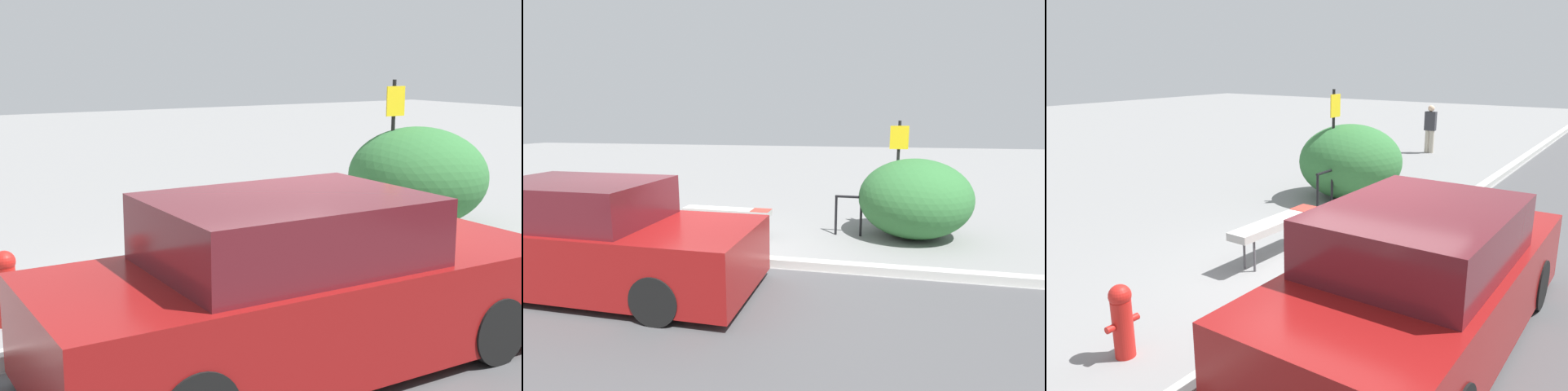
# 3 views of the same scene
# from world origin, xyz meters

# --- Properties ---
(ground_plane) EXTENTS (60.00, 60.00, 0.00)m
(ground_plane) POSITION_xyz_m (0.00, 0.00, 0.00)
(ground_plane) COLOR gray
(curb) EXTENTS (60.00, 0.20, 0.13)m
(curb) POSITION_xyz_m (0.00, 0.00, 0.07)
(curb) COLOR #B7B7B2
(curb) RESTS_ON ground_plane
(bench) EXTENTS (1.78, 0.39, 0.60)m
(bench) POSITION_xyz_m (0.27, 1.37, 0.52)
(bench) COLOR #515156
(bench) RESTS_ON ground_plane
(bike_rack) EXTENTS (0.55, 0.06, 0.83)m
(bike_rack) POSITION_xyz_m (2.61, 2.01, 0.50)
(bike_rack) COLOR black
(bike_rack) RESTS_ON ground_plane
(sign_post) EXTENTS (0.36, 0.08, 2.30)m
(sign_post) POSITION_xyz_m (3.54, 2.40, 1.38)
(sign_post) COLOR black
(sign_post) RESTS_ON ground_plane
(fire_hydrant) EXTENTS (0.36, 0.22, 0.77)m
(fire_hydrant) POSITION_xyz_m (-2.71, 1.00, 0.41)
(fire_hydrant) COLOR red
(fire_hydrant) RESTS_ON ground_plane
(shrub_hedge) EXTENTS (2.18, 2.18, 1.57)m
(shrub_hedge) POSITION_xyz_m (3.88, 2.18, 0.79)
(shrub_hedge) COLOR #337038
(shrub_hedge) RESTS_ON ground_plane
(parked_car_near) EXTENTS (4.65, 1.88, 1.50)m
(parked_car_near) POSITION_xyz_m (-0.78, -1.30, 0.68)
(parked_car_near) COLOR black
(parked_car_near) RESTS_ON ground_plane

